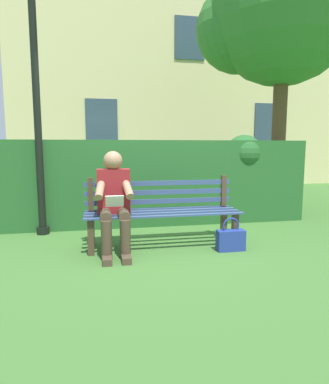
{
  "coord_description": "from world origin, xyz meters",
  "views": [
    {
      "loc": [
        0.75,
        3.9,
        1.21
      ],
      "look_at": [
        0.0,
        0.1,
        0.69
      ],
      "focal_mm": 31.1,
      "sensor_mm": 36.0,
      "label": 1
    }
  ],
  "objects_px": {
    "park_bench": "(162,210)",
    "person_seated": "(114,199)",
    "tree": "(276,13)",
    "handbag": "(231,239)",
    "lamp_post": "(35,62)"
  },
  "relations": [
    {
      "from": "park_bench",
      "to": "tree",
      "type": "relative_size",
      "value": 0.35
    },
    {
      "from": "park_bench",
      "to": "person_seated",
      "type": "distance_m",
      "value": 0.64
    },
    {
      "from": "park_bench",
      "to": "lamp_post",
      "type": "bearing_deg",
      "value": -27.62
    },
    {
      "from": "park_bench",
      "to": "person_seated",
      "type": "bearing_deg",
      "value": 17.19
    },
    {
      "from": "person_seated",
      "to": "tree",
      "type": "relative_size",
      "value": 0.22
    },
    {
      "from": "tree",
      "to": "lamp_post",
      "type": "distance_m",
      "value": 4.77
    },
    {
      "from": "person_seated",
      "to": "lamp_post",
      "type": "height_order",
      "value": "lamp_post"
    },
    {
      "from": "person_seated",
      "to": "tree",
      "type": "height_order",
      "value": "tree"
    },
    {
      "from": "handbag",
      "to": "lamp_post",
      "type": "distance_m",
      "value": 3.39
    },
    {
      "from": "park_bench",
      "to": "person_seated",
      "type": "xyz_separation_m",
      "value": [
        0.59,
        0.18,
        0.18
      ]
    },
    {
      "from": "handbag",
      "to": "lamp_post",
      "type": "bearing_deg",
      "value": -28.02
    },
    {
      "from": "person_seated",
      "to": "lamp_post",
      "type": "distance_m",
      "value": 2.19
    },
    {
      "from": "person_seated",
      "to": "handbag",
      "type": "distance_m",
      "value": 1.44
    },
    {
      "from": "handbag",
      "to": "tree",
      "type": "bearing_deg",
      "value": -125.47
    },
    {
      "from": "park_bench",
      "to": "handbag",
      "type": "xyz_separation_m",
      "value": [
        -0.75,
        0.41,
        -0.3
      ]
    }
  ]
}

